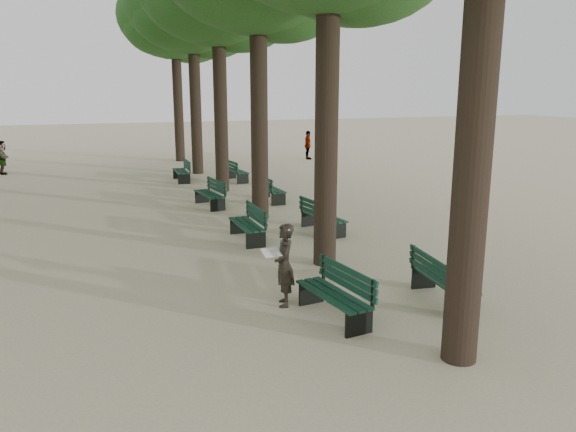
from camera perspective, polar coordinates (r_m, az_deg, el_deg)
name	(u,v)px	position (r m, az deg, el deg)	size (l,w,h in m)	color
ground	(315,322)	(9.94, 2.72, -10.69)	(120.00, 120.00, 0.00)	beige
tree_central_4	(192,4)	(27.12, -9.73, 20.50)	(6.00, 6.00, 9.95)	#33261C
tree_central_5	(174,17)	(32.01, -11.47, 19.24)	(6.00, 6.00, 9.95)	#33261C
bench_left_0	(333,304)	(10.00, 4.64, -8.89)	(0.80, 1.86, 0.92)	black
bench_left_1	(247,231)	(14.94, -4.19, -1.50)	(0.59, 1.80, 0.92)	black
bench_left_2	(210,199)	(19.33, -7.97, 1.72)	(0.80, 1.86, 0.92)	black
bench_left_3	(181,175)	(24.90, -10.78, 4.11)	(0.61, 1.81, 0.92)	black
bench_right_0	(443,288)	(11.08, 15.45, -7.11)	(0.79, 1.86, 0.92)	black
bench_right_1	(323,223)	(15.82, 3.58, -0.67)	(0.78, 1.86, 0.92)	black
bench_right_2	(271,194)	(20.10, -1.76, 2.27)	(0.63, 1.82, 0.92)	black
bench_right_3	(237,175)	(24.59, -5.25, 4.17)	(0.72, 1.84, 0.92)	black
man_with_map	(284,265)	(10.39, -0.37, -5.01)	(0.67, 0.68, 1.56)	black
pedestrian_e	(2,157)	(29.67, -27.07, 5.33)	(1.48, 0.32, 1.59)	#262628
pedestrian_c	(308,145)	(32.07, 2.04, 7.21)	(0.95, 0.32, 1.62)	#262628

